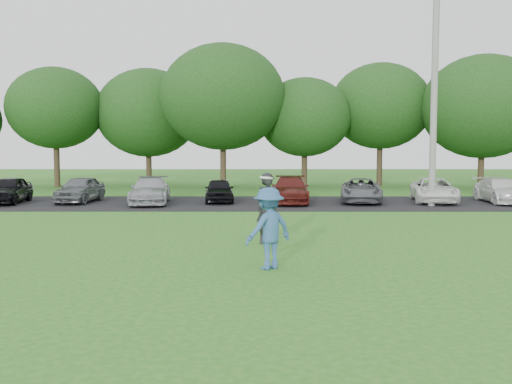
# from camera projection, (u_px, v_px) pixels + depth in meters

# --- Properties ---
(ground) EXTENTS (100.00, 100.00, 0.00)m
(ground) POSITION_uv_depth(u_px,v_px,m) (256.00, 262.00, 12.81)
(ground) COLOR #246A1E
(ground) RESTS_ON ground
(parking_lot) EXTENTS (32.00, 6.50, 0.03)m
(parking_lot) POSITION_uv_depth(u_px,v_px,m) (256.00, 203.00, 25.76)
(parking_lot) COLOR black
(parking_lot) RESTS_ON ground
(utility_pole) EXTENTS (0.28, 0.28, 9.82)m
(utility_pole) POSITION_uv_depth(u_px,v_px,m) (434.00, 91.00, 24.09)
(utility_pole) COLOR gray
(utility_pole) RESTS_ON ground
(frisbee_player) EXTENTS (1.29, 1.19, 1.99)m
(frisbee_player) POSITION_uv_depth(u_px,v_px,m) (269.00, 228.00, 12.06)
(frisbee_player) COLOR #366298
(frisbee_player) RESTS_ON ground
(camera_bystander) EXTENTS (0.80, 0.65, 1.89)m
(camera_bystander) POSITION_uv_depth(u_px,v_px,m) (269.00, 208.00, 15.21)
(camera_bystander) COLOR black
(camera_bystander) RESTS_ON ground
(parked_cars) EXTENTS (30.79, 4.83, 1.20)m
(parked_cars) POSITION_uv_depth(u_px,v_px,m) (279.00, 190.00, 25.80)
(parked_cars) COLOR silver
(parked_cars) RESTS_ON parking_lot
(tree_row) EXTENTS (42.39, 9.85, 8.64)m
(tree_row) POSITION_uv_depth(u_px,v_px,m) (281.00, 108.00, 35.09)
(tree_row) COLOR #38281C
(tree_row) RESTS_ON ground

